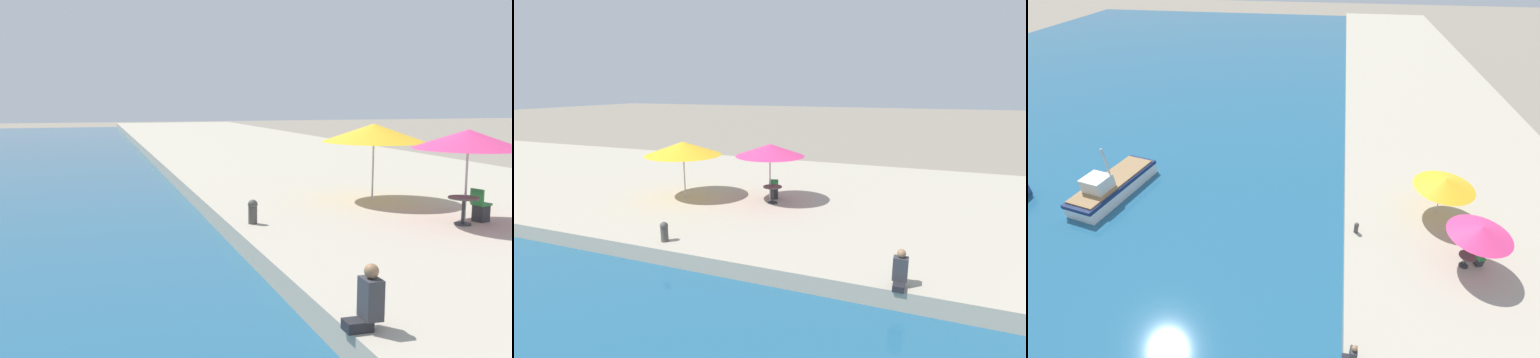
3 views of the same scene
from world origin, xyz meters
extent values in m
cube|color=#235B7F|center=(-28.00, 37.00, 0.02)|extent=(56.00, 90.00, 0.04)
cube|color=#B2A893|center=(8.00, 37.00, 0.28)|extent=(16.00, 90.00, 0.57)
cube|color=white|center=(-15.17, 16.34, 0.52)|extent=(3.30, 6.41, 0.96)
cube|color=navy|center=(-15.17, 16.34, 0.88)|extent=(3.35, 6.47, 0.25)
cube|color=#99754C|center=(-15.17, 16.34, 1.05)|extent=(3.04, 5.89, 0.10)
cube|color=silver|center=(-15.37, 15.29, 1.54)|extent=(1.74, 1.61, 0.87)
cylinder|color=#B7B2A8|center=(-15.17, 16.34, 2.26)|extent=(0.12, 0.12, 2.31)
cylinder|color=#B7B7B7|center=(6.12, 12.91, 1.64)|extent=(0.06, 0.06, 2.15)
cone|color=#E5387A|center=(6.12, 12.91, 2.82)|extent=(2.94, 2.94, 0.51)
cylinder|color=#B7B7B7|center=(5.36, 16.72, 1.60)|extent=(0.06, 0.06, 2.07)
cone|color=yellow|center=(5.36, 16.72, 2.79)|extent=(3.37, 3.37, 0.59)
cylinder|color=#333338|center=(5.92, 12.72, 0.59)|extent=(0.44, 0.44, 0.04)
cylinder|color=#333338|center=(5.92, 12.72, 0.92)|extent=(0.08, 0.08, 0.70)
cylinder|color=#4C4742|center=(5.92, 12.72, 1.29)|extent=(0.80, 0.80, 0.04)
cube|color=#2D2D33|center=(6.65, 12.92, 0.79)|extent=(0.42, 0.42, 0.45)
cube|color=#2D8E42|center=(6.65, 12.92, 1.05)|extent=(0.49, 0.49, 0.06)
cube|color=#2D8E42|center=(6.45, 12.87, 1.28)|extent=(0.17, 0.40, 0.40)
cube|color=#232328|center=(0.13, 7.13, 0.65)|extent=(0.40, 0.28, 0.16)
cube|color=#38383D|center=(0.33, 7.13, 1.02)|extent=(0.26, 0.36, 0.60)
sphere|color=#9E704C|center=(0.33, 7.13, 1.43)|extent=(0.22, 0.22, 0.22)
cylinder|color=#4C4742|center=(0.61, 14.37, 0.79)|extent=(0.24, 0.24, 0.45)
sphere|color=#4C4742|center=(0.61, 14.37, 1.09)|extent=(0.26, 0.26, 0.26)
camera|label=1|loc=(-3.43, 0.04, 3.86)|focal=40.00mm
camera|label=2|loc=(-9.34, 6.76, 5.42)|focal=28.00mm
camera|label=3|loc=(-1.29, 0.01, 14.09)|focal=24.00mm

